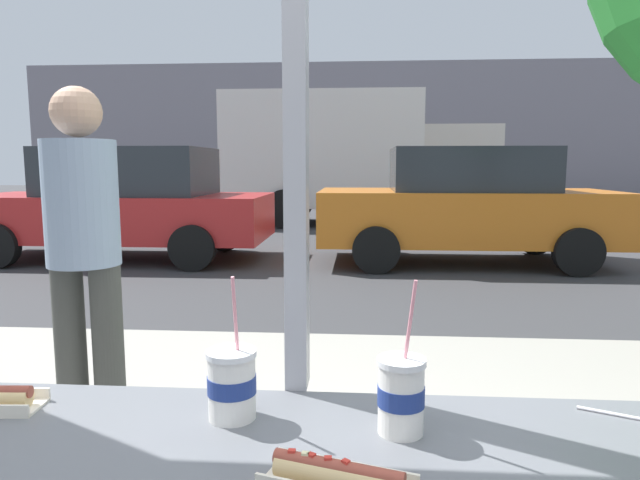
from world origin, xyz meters
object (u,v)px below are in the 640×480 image
hotdog_tray_near (337,477)px  parked_car_red (124,203)px  soda_cup_left (232,383)px  pedestrian (84,244)px  box_truck (351,155)px  soda_cup_right (401,394)px  parked_car_orange (465,205)px

hotdog_tray_near → parked_car_red: (-3.60, 7.55, -0.09)m
hotdog_tray_near → parked_car_red: 8.36m
soda_cup_left → pedestrian: pedestrian is taller
hotdog_tray_near → box_truck: bearing=90.9°
soda_cup_right → parked_car_orange: size_ratio=0.07×
soda_cup_left → parked_car_red: (-3.38, 7.30, -0.14)m
soda_cup_left → parked_car_red: size_ratio=0.07×
soda_cup_left → box_truck: box_truck is taller
hotdog_tray_near → box_truck: (-0.21, 12.97, 0.72)m
parked_car_orange → box_truck: size_ratio=0.66×
pedestrian → parked_car_red: bearing=111.9°
hotdog_tray_near → box_truck: 12.99m
parked_car_red → parked_car_orange: 5.17m
parked_car_orange → box_truck: bearing=108.2°
parked_car_red → hotdog_tray_near: bearing=-64.5°
soda_cup_right → pedestrian: (-1.32, 1.39, 0.08)m
parked_car_red → soda_cup_right: bearing=-63.2°
soda_cup_right → box_truck: size_ratio=0.05×
soda_cup_left → box_truck: bearing=89.9°
parked_car_orange → soda_cup_left: bearing=-103.8°
hotdog_tray_near → pedestrian: size_ratio=0.16×
soda_cup_left → soda_cup_right: soda_cup_right is taller
hotdog_tray_near → pedestrian: pedestrian is taller
soda_cup_right → parked_car_red: (-3.71, 7.34, -0.15)m
soda_cup_right → hotdog_tray_near: 0.24m
pedestrian → soda_cup_right: bearing=-46.3°
soda_cup_right → parked_car_orange: (1.46, 7.34, -0.14)m
hotdog_tray_near → parked_car_orange: size_ratio=0.06×
hotdog_tray_near → parked_car_red: size_ratio=0.06×
hotdog_tray_near → soda_cup_right: bearing=61.0°
soda_cup_left → hotdog_tray_near: size_ratio=1.14×
parked_car_orange → pedestrian: size_ratio=2.60×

